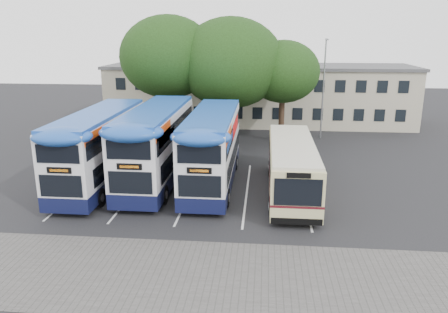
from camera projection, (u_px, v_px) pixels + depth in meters
name	position (u px, v px, depth m)	size (l,w,h in m)	color
ground	(248.00, 226.00, 22.46)	(120.00, 120.00, 0.00)	black
paving_strip	(194.00, 276.00, 17.86)	(40.00, 6.00, 0.01)	#595654
bay_lines	(192.00, 190.00, 27.58)	(14.12, 11.00, 0.01)	silver
depot_building	(258.00, 93.00, 47.42)	(32.40, 8.40, 6.20)	#BAAF96
lamp_post	(324.00, 84.00, 39.63)	(0.25, 1.05, 9.06)	gray
tree_left	(168.00, 57.00, 37.99)	(8.41, 8.41, 11.09)	black
tree_mid	(231.00, 63.00, 37.62)	(9.14, 9.14, 10.92)	black
tree_right	(283.00, 72.00, 37.76)	(6.34, 6.34, 8.98)	black
bus_dd_left	(100.00, 145.00, 27.95)	(2.77, 11.44, 4.77)	#0E1236
bus_dd_mid	(157.00, 142.00, 28.45)	(2.86, 11.79, 4.91)	#0E1236
bus_dd_right	(213.00, 145.00, 27.92)	(2.76, 11.38, 4.74)	#0E1236
bus_single	(292.00, 164.00, 26.67)	(2.74, 10.75, 3.21)	#CDC488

